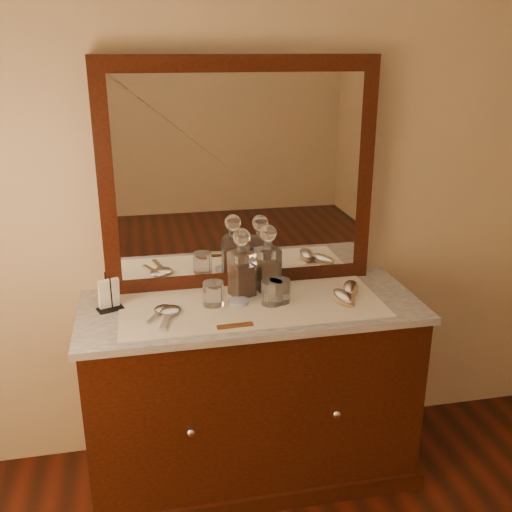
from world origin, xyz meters
The scene contains 18 objects.
dresser_cabinet centered at (0.00, 1.96, 0.41)m, with size 1.40×0.55×0.82m, color black.
dresser_plinth centered at (0.00, 1.96, 0.04)m, with size 1.46×0.59×0.08m, color black.
knob_left centered at (-0.30, 1.67, 0.45)m, with size 0.04×0.04×0.04m, color silver.
knob_right centered at (0.30, 1.67, 0.45)m, with size 0.04×0.04×0.04m, color silver.
marble_top centered at (0.00, 1.96, 0.83)m, with size 1.44×0.59×0.03m, color silver.
mirror_frame centered at (0.00, 2.20, 1.35)m, with size 1.20×0.08×1.00m, color black.
mirror_glass centered at (0.00, 2.17, 1.35)m, with size 1.06×0.01×0.86m, color white.
lace_runner centered at (0.00, 1.94, 0.85)m, with size 1.10×0.45×0.00m, color white.
pin_dish centered at (-0.05, 1.96, 0.86)m, with size 0.09×0.09×0.02m, color white.
comb centered at (-0.11, 1.75, 0.86)m, with size 0.14×0.03×0.01m, color brown.
napkin_rack centered at (-0.58, 2.02, 0.91)m, with size 0.12×0.09×0.16m.
decanter_left centered at (-0.02, 2.05, 0.97)m, with size 0.12×0.12×0.30m.
decanter_right centered at (0.10, 2.08, 0.97)m, with size 0.11×0.11×0.30m.
brush_near centered at (0.39, 1.88, 0.88)m, with size 0.09×0.16×0.04m.
brush_far centered at (0.45, 1.97, 0.87)m, with size 0.12×0.16×0.04m.
hand_mirror_outer centered at (-0.38, 1.94, 0.86)m, with size 0.13×0.18×0.02m.
hand_mirror_inner centered at (-0.35, 1.91, 0.86)m, with size 0.11×0.23×0.02m.
tumblers centered at (0.02, 1.95, 0.90)m, with size 0.37×0.13×0.10m.
Camera 1 is at (-0.44, -0.26, 1.87)m, focal length 40.96 mm.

